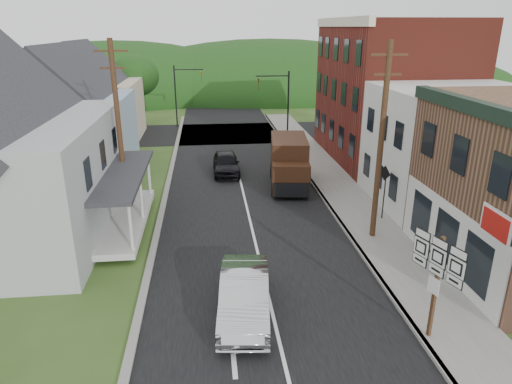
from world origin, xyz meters
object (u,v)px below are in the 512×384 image
object	(u,v)px
delivery_van	(289,163)
warning_sign	(385,185)
silver_sedan	(244,295)
dark_sedan	(226,163)
route_sign_cluster	(437,274)

from	to	relation	value
delivery_van	warning_sign	size ratio (longest dim) A/B	1.97
silver_sedan	dark_sedan	xyz separation A→B (m)	(0.14, 16.40, -0.05)
silver_sedan	warning_sign	distance (m)	10.79
silver_sedan	warning_sign	world-z (taller)	warning_sign
silver_sedan	route_sign_cluster	xyz separation A→B (m)	(5.73, -1.97, 1.63)
dark_sedan	silver_sedan	bearing A→B (deg)	-90.63
silver_sedan	delivery_van	size ratio (longest dim) A/B	0.85
silver_sedan	warning_sign	bearing A→B (deg)	49.52
route_sign_cluster	dark_sedan	bearing A→B (deg)	88.77
dark_sedan	route_sign_cluster	size ratio (longest dim) A/B	1.24
route_sign_cluster	delivery_van	bearing A→B (deg)	78.52
dark_sedan	delivery_van	size ratio (longest dim) A/B	0.77
warning_sign	route_sign_cluster	bearing A→B (deg)	-123.35
delivery_van	route_sign_cluster	size ratio (longest dim) A/B	1.61
delivery_van	warning_sign	xyz separation A→B (m)	(3.82, -5.97, 0.45)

